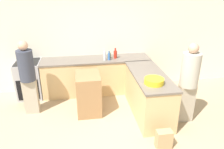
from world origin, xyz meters
TOP-DOWN VIEW (x-y plane):
  - ground_plane at (0.00, 0.00)m, footprint 14.00×14.00m
  - wall_back at (0.00, 2.52)m, footprint 8.00×0.06m
  - counter_back at (0.00, 2.17)m, footprint 2.75×0.67m
  - counter_peninsula at (1.03, 0.99)m, footprint 0.69×1.76m
  - range_oven at (-1.68, 2.18)m, footprint 0.60×0.64m
  - island_table at (-0.26, 1.24)m, footprint 0.52×0.72m
  - mixing_bowl at (0.97, 0.54)m, footprint 0.38×0.38m
  - hot_sauce_bottle at (0.50, 2.15)m, footprint 0.09×0.09m
  - vinegar_bottle_clear at (0.21, 2.04)m, footprint 0.06×0.06m
  - water_bottle_blue at (0.32, 2.04)m, footprint 0.06×0.06m
  - olive_oil_bottle at (0.34, 2.18)m, footprint 0.08×0.08m
  - person_by_range at (-1.52, 1.39)m, footprint 0.33×0.33m
  - person_at_peninsula at (1.71, 0.58)m, footprint 0.36×0.36m
  - paper_bag at (0.98, -0.17)m, footprint 0.28×0.17m

SIDE VIEW (x-z plane):
  - ground_plane at x=0.00m, z-range 0.00..0.00m
  - paper_bag at x=0.98m, z-range 0.00..0.34m
  - island_table at x=-0.26m, z-range 0.00..0.90m
  - counter_back at x=0.00m, z-range 0.00..0.93m
  - counter_peninsula at x=1.03m, z-range 0.00..0.93m
  - range_oven at x=-1.68m, z-range 0.00..0.94m
  - person_by_range at x=-1.52m, z-range 0.07..1.72m
  - person_at_peninsula at x=1.71m, z-range 0.07..1.76m
  - mixing_bowl at x=0.97m, z-range 0.93..1.04m
  - olive_oil_bottle at x=0.34m, z-range 0.91..1.09m
  - water_bottle_blue at x=0.32m, z-range 0.90..1.13m
  - hot_sauce_bottle at x=0.50m, z-range 0.90..1.16m
  - vinegar_bottle_clear at x=0.21m, z-range 0.90..1.21m
  - wall_back at x=0.00m, z-range 0.00..2.70m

